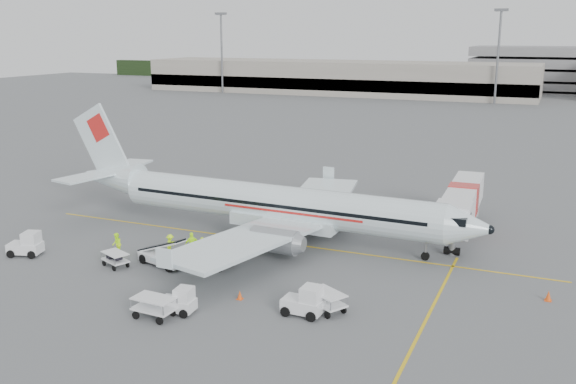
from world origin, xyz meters
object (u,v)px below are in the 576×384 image
at_px(tug_fore, 303,300).
at_px(tug_aft, 25,244).
at_px(belt_loader, 163,246).
at_px(tug_mid, 177,300).
at_px(aircraft, 276,179).
at_px(jet_bridge, 462,209).

xyz_separation_m(tug_fore, tug_aft, (-23.57, 1.57, -0.01)).
relative_size(belt_loader, tug_mid, 2.44).
relative_size(aircraft, belt_loader, 7.04).
bearing_deg(jet_bridge, aircraft, -153.57).
distance_m(aircraft, belt_loader, 10.94).
bearing_deg(jet_bridge, tug_fore, -109.03).
height_order(tug_mid, tug_aft, tug_aft).
bearing_deg(aircraft, tug_fore, -57.80).
height_order(aircraft, tug_mid, aircraft).
bearing_deg(tug_fore, tug_aft, 177.85).
xyz_separation_m(aircraft, jet_bridge, (13.90, 7.46, -2.97)).
height_order(aircraft, tug_aft, aircraft).
bearing_deg(tug_fore, belt_loader, 164.05).
bearing_deg(tug_mid, belt_loader, 124.28).
bearing_deg(jet_bridge, tug_mid, -122.01).
bearing_deg(tug_mid, jet_bridge, 54.88).
relative_size(aircraft, jet_bridge, 2.29).
bearing_deg(tug_fore, aircraft, 121.87).
distance_m(jet_bridge, tug_aft, 35.39).
xyz_separation_m(jet_bridge, tug_aft, (-29.92, -18.86, -1.17)).
xyz_separation_m(jet_bridge, tug_fore, (-6.35, -20.43, -1.17)).
height_order(tug_fore, tug_mid, tug_fore).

